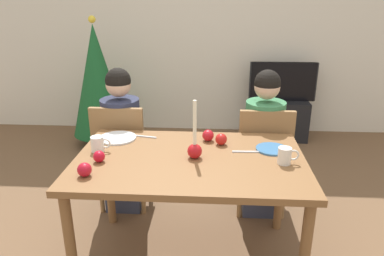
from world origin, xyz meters
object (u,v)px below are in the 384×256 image
Objects in this scene: christmas_tree at (97,81)px; tv at (283,82)px; chair_right at (263,155)px; person_left_child at (122,143)px; apple_far_edge at (221,139)px; mug_right at (285,156)px; candle_centerpiece at (195,147)px; plate_left at (118,138)px; mug_left at (98,144)px; apple_near_candle at (208,135)px; chair_left at (122,151)px; tv_stand at (280,119)px; person_right_child at (263,146)px; apple_by_left_plate at (99,156)px; plate_right at (272,149)px; dining_table at (190,170)px; apple_by_right_mug at (84,170)px.

tv is at bearing 9.02° from christmas_tree.
person_left_child is at bearing 178.33° from chair_right.
chair_right is 11.64× the size of apple_far_edge.
candle_centerpiece is at bearing 175.51° from mug_right.
mug_left reaches higher than plate_left.
chair_left is at bearing 154.67° from apple_near_candle.
candle_centerpiece is at bearing -111.82° from tv_stand.
mug_right is (-0.39, -2.35, 0.09)m from tv.
christmas_tree reaches higher than tv.
person_left_child reaches higher than plate_left.
person_right_child is at bearing 51.36° from apple_far_edge.
plate_left is 3.63× the size of apple_by_left_plate.
mug_right reaches higher than plate_right.
plate_left is at bearing 87.88° from apple_by_left_plate.
person_left_child is 0.79× the size of christmas_tree.
tv is 3.10× the size of plate_left.
chair_left is 1.41× the size of tv_stand.
person_right_child reaches higher than tv_stand.
apple_near_candle is at bearing 0.05° from plate_left.
person_right_child is 16.68× the size of apple_by_left_plate.
plate_left is at bearing -161.07° from person_right_child.
person_left_child is 1.22m from plate_right.
mug_right is (1.15, -0.11, 0.00)m from mug_left.
dining_table is at bearing 173.68° from candle_centerpiece.
chair_left is 12.81× the size of apple_by_left_plate.
mug_right reaches higher than mug_left.
dining_table is 2.49m from tv.
mug_left is at bearing 108.77° from apple_by_left_plate.
chair_left is 1.11m from chair_right.
candle_centerpiece is at bearing -46.30° from person_left_child.
apple_by_right_mug reaches higher than apple_far_edge.
plate_left is 0.71m from apple_far_edge.
mug_right is at bearing -76.99° from plate_right.
plate_left is 1.04m from plate_right.
candle_centerpiece is at bearing -44.82° from chair_left.
mug_right reaches higher than plate_left.
chair_left is 1.22m from plate_right.
plate_left is 2.04× the size of mug_right.
person_right_child reaches higher than apple_far_edge.
person_left_child is 1.46m from christmas_tree.
mug_left is (0.00, -0.58, 0.23)m from person_left_child.
mug_left reaches higher than plate_right.
candle_centerpiece is 0.28m from apple_far_edge.
christmas_tree is at bearing -171.00° from tv_stand.
chair_left is 0.41m from plate_left.
mug_left reaches higher than dining_table.
apple_by_left_plate reaches higher than tv_stand.
tv_stand is 0.43× the size of christmas_tree.
candle_centerpiece is (-0.92, -2.30, 0.58)m from tv_stand.
apple_far_edge is at bearing -110.03° from tv.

